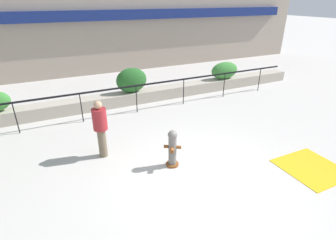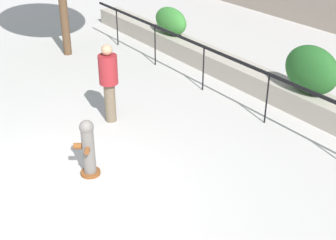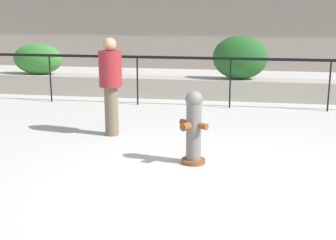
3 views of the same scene
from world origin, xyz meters
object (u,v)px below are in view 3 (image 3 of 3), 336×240
at_px(hedge_bush_0, 38,59).
at_px(fire_hydrant, 194,127).
at_px(pedestrian, 111,80).
at_px(hedge_bush_1, 240,58).

height_order(hedge_bush_0, fire_hydrant, hedge_bush_0).
bearing_deg(pedestrian, hedge_bush_1, 60.17).
bearing_deg(pedestrian, hedge_bush_0, 129.46).
height_order(hedge_bush_0, hedge_bush_1, hedge_bush_1).
distance_m(hedge_bush_1, fire_hydrant, 5.14).
distance_m(hedge_bush_0, pedestrian, 4.89).
xyz_separation_m(hedge_bush_0, pedestrian, (3.11, -3.78, 0.08)).
relative_size(hedge_bush_1, fire_hydrant, 1.24).
distance_m(hedge_bush_0, fire_hydrant, 6.95).
xyz_separation_m(hedge_bush_1, pedestrian, (-2.17, -3.78, -0.05)).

